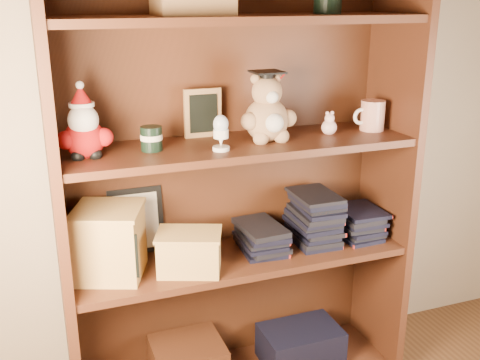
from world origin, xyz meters
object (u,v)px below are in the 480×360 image
object	(u,v)px
bookcase	(234,187)
grad_teddy_bear	(267,114)
treats_box	(110,241)
teacher_mug	(372,115)

from	to	relation	value
bookcase	grad_teddy_bear	distance (m)	0.28
bookcase	treats_box	bearing A→B (deg)	-173.29
bookcase	teacher_mug	xyz separation A→B (m)	(0.50, -0.05, 0.22)
teacher_mug	bookcase	bearing A→B (deg)	174.22
bookcase	grad_teddy_bear	xyz separation A→B (m)	(0.10, -0.06, 0.26)
teacher_mug	treats_box	xyz separation A→B (m)	(-0.94, -0.00, -0.34)
grad_teddy_bear	teacher_mug	bearing A→B (deg)	1.00
grad_teddy_bear	treats_box	distance (m)	0.65
bookcase	teacher_mug	size ratio (longest dim) A/B	13.30
grad_teddy_bear	treats_box	xyz separation A→B (m)	(-0.53, 0.01, -0.37)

